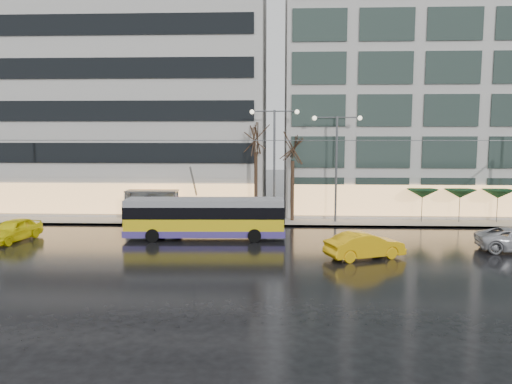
# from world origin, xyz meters

# --- Properties ---
(ground) EXTENTS (140.00, 140.00, 0.00)m
(ground) POSITION_xyz_m (0.00, 0.00, 0.00)
(ground) COLOR black
(ground) RESTS_ON ground
(sidewalk) EXTENTS (80.00, 10.00, 0.15)m
(sidewalk) POSITION_xyz_m (2.00, 14.00, 0.07)
(sidewalk) COLOR gray
(sidewalk) RESTS_ON ground
(kerb) EXTENTS (80.00, 0.10, 0.15)m
(kerb) POSITION_xyz_m (2.00, 9.05, 0.07)
(kerb) COLOR slate
(kerb) RESTS_ON ground
(building_left) EXTENTS (34.00, 14.00, 22.00)m
(building_left) POSITION_xyz_m (-16.00, 19.00, 11.15)
(building_left) COLOR #BBB7B2
(building_left) RESTS_ON sidewalk
(building_right) EXTENTS (32.00, 14.00, 25.00)m
(building_right) POSITION_xyz_m (19.00, 19.00, 12.65)
(building_right) COLOR #BBB7B2
(building_right) RESTS_ON sidewalk
(trolleybus) EXTENTS (11.04, 4.40, 5.08)m
(trolleybus) POSITION_xyz_m (-2.74, 4.33, 1.38)
(trolleybus) COLOR yellow
(trolleybus) RESTS_ON ground
(catenary) EXTENTS (42.24, 5.12, 7.00)m
(catenary) POSITION_xyz_m (1.00, 7.94, 4.25)
(catenary) COLOR #595B60
(catenary) RESTS_ON ground
(bus_shelter) EXTENTS (4.20, 1.60, 2.51)m
(bus_shelter) POSITION_xyz_m (-8.38, 10.69, 1.96)
(bus_shelter) COLOR #595B60
(bus_shelter) RESTS_ON sidewalk
(street_lamp_near) EXTENTS (3.96, 0.36, 9.03)m
(street_lamp_near) POSITION_xyz_m (2.00, 10.80, 5.99)
(street_lamp_near) COLOR #595B60
(street_lamp_near) RESTS_ON sidewalk
(street_lamp_far) EXTENTS (3.96, 0.36, 8.53)m
(street_lamp_far) POSITION_xyz_m (7.00, 10.80, 5.71)
(street_lamp_far) COLOR #595B60
(street_lamp_far) RESTS_ON sidewalk
(tree_a) EXTENTS (3.20, 3.20, 8.40)m
(tree_a) POSITION_xyz_m (0.50, 11.00, 7.09)
(tree_a) COLOR black
(tree_a) RESTS_ON sidewalk
(tree_b) EXTENTS (3.20, 3.20, 7.70)m
(tree_b) POSITION_xyz_m (3.50, 11.20, 6.40)
(tree_b) COLOR black
(tree_b) RESTS_ON sidewalk
(parasol_a) EXTENTS (2.50, 2.50, 2.65)m
(parasol_a) POSITION_xyz_m (14.00, 11.00, 2.45)
(parasol_a) COLOR #595B60
(parasol_a) RESTS_ON sidewalk
(parasol_b) EXTENTS (2.50, 2.50, 2.65)m
(parasol_b) POSITION_xyz_m (17.00, 11.00, 2.45)
(parasol_b) COLOR #595B60
(parasol_b) RESTS_ON sidewalk
(parasol_c) EXTENTS (2.50, 2.50, 2.65)m
(parasol_c) POSITION_xyz_m (20.00, 11.00, 2.45)
(parasol_c) COLOR #595B60
(parasol_c) RESTS_ON sidewalk
(taxi_a) EXTENTS (2.64, 4.78, 1.54)m
(taxi_a) POSITION_xyz_m (-15.70, 3.02, 0.77)
(taxi_a) COLOR #FBED0D
(taxi_a) RESTS_ON ground
(taxi_b) EXTENTS (4.97, 3.27, 1.55)m
(taxi_b) POSITION_xyz_m (7.41, -0.64, 0.77)
(taxi_b) COLOR #FFB90D
(taxi_b) RESTS_ON ground
(pedestrian_a) EXTENTS (1.27, 1.28, 2.19)m
(pedestrian_a) POSITION_xyz_m (-5.76, 9.56, 1.60)
(pedestrian_a) COLOR black
(pedestrian_a) RESTS_ON sidewalk
(pedestrian_b) EXTENTS (1.09, 0.95, 1.92)m
(pedestrian_b) POSITION_xyz_m (-5.83, 10.22, 1.11)
(pedestrian_b) COLOR black
(pedestrian_b) RESTS_ON sidewalk
(pedestrian_c) EXTENTS (1.14, 1.06, 2.11)m
(pedestrian_c) POSITION_xyz_m (-8.33, 10.37, 1.27)
(pedestrian_c) COLOR black
(pedestrian_c) RESTS_ON sidewalk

